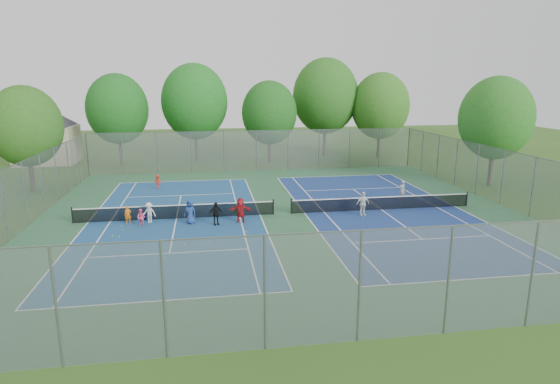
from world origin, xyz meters
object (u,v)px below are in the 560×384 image
at_px(net_right, 382,203).
at_px(ball_crate, 148,217).
at_px(instructor, 402,191).
at_px(ball_hopper, 236,210).
at_px(net_left, 176,212).

relative_size(net_right, ball_crate, 38.35).
relative_size(net_right, instructor, 8.27).
bearing_deg(net_right, ball_hopper, 175.91).
xyz_separation_m(ball_crate, ball_hopper, (5.79, 0.56, 0.11)).
bearing_deg(net_left, instructor, 7.67).
xyz_separation_m(net_left, ball_crate, (-1.82, 0.16, -0.31)).
height_order(ball_crate, instructor, instructor).
distance_m(net_left, ball_hopper, 4.03).
xyz_separation_m(net_left, net_right, (14.00, 0.00, 0.00)).
height_order(net_right, instructor, instructor).
bearing_deg(instructor, ball_hopper, -11.57).
relative_size(ball_crate, instructor, 0.22).
xyz_separation_m(net_left, instructor, (16.43, 2.21, 0.32)).
bearing_deg(ball_crate, instructor, 6.43).
height_order(ball_hopper, instructor, instructor).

